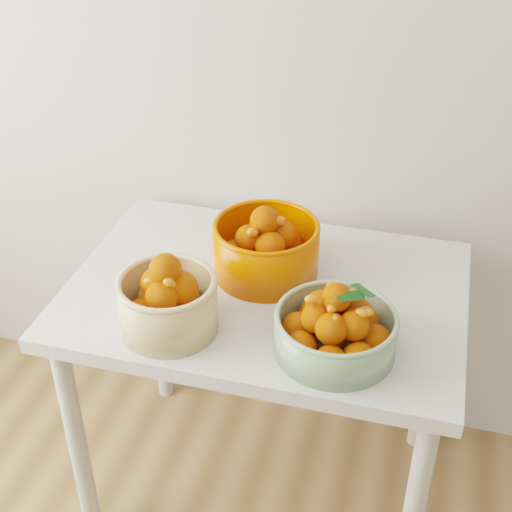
% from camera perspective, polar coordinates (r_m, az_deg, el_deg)
% --- Properties ---
extents(table, '(1.00, 0.70, 0.75)m').
position_cam_1_polar(table, '(1.87, 0.78, -4.89)').
color(table, silver).
rests_on(table, ground).
extents(bowl_cream, '(0.30, 0.30, 0.20)m').
position_cam_1_polar(bowl_cream, '(1.65, -7.09, -3.65)').
color(bowl_cream, '#D5B579').
rests_on(bowl_cream, table).
extents(bowl_green, '(0.34, 0.34, 0.18)m').
position_cam_1_polar(bowl_green, '(1.60, 6.38, -5.82)').
color(bowl_green, '#85A579').
rests_on(bowl_green, table).
extents(bowl_orange, '(0.29, 0.29, 0.20)m').
position_cam_1_polar(bowl_orange, '(1.82, 0.81, 0.65)').
color(bowl_orange, '#E94A00').
rests_on(bowl_orange, table).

